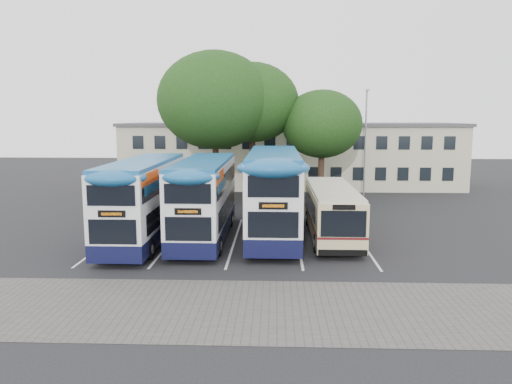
{
  "coord_description": "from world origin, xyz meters",
  "views": [
    {
      "loc": [
        -1.55,
        -22.08,
        6.86
      ],
      "look_at": [
        -2.57,
        5.0,
        2.73
      ],
      "focal_mm": 35.0,
      "sensor_mm": 36.0,
      "label": 1
    }
  ],
  "objects_px": {
    "lamp_post": "(365,138)",
    "bus_dd_right": "(274,190)",
    "bus_dd_mid": "(205,196)",
    "tree_right": "(322,124)",
    "tree_mid": "(252,103)",
    "bus_single": "(332,209)",
    "bus_dd_left": "(144,197)",
    "tree_left": "(215,100)"
  },
  "relations": [
    {
      "from": "bus_dd_mid",
      "to": "bus_dd_right",
      "type": "bearing_deg",
      "value": 11.29
    },
    {
      "from": "bus_dd_left",
      "to": "bus_dd_right",
      "type": "height_order",
      "value": "bus_dd_right"
    },
    {
      "from": "tree_right",
      "to": "tree_mid",
      "type": "bearing_deg",
      "value": 174.77
    },
    {
      "from": "tree_right",
      "to": "bus_dd_right",
      "type": "height_order",
      "value": "tree_right"
    },
    {
      "from": "tree_right",
      "to": "bus_single",
      "type": "distance_m",
      "value": 12.86
    },
    {
      "from": "lamp_post",
      "to": "bus_dd_mid",
      "type": "bearing_deg",
      "value": -128.1
    },
    {
      "from": "lamp_post",
      "to": "bus_dd_right",
      "type": "relative_size",
      "value": 0.77
    },
    {
      "from": "tree_right",
      "to": "bus_dd_right",
      "type": "relative_size",
      "value": 0.77
    },
    {
      "from": "tree_right",
      "to": "bus_single",
      "type": "height_order",
      "value": "tree_right"
    },
    {
      "from": "lamp_post",
      "to": "bus_dd_mid",
      "type": "relative_size",
      "value": 0.85
    },
    {
      "from": "bus_dd_mid",
      "to": "bus_dd_right",
      "type": "relative_size",
      "value": 0.92
    },
    {
      "from": "tree_left",
      "to": "bus_dd_left",
      "type": "height_order",
      "value": "tree_left"
    },
    {
      "from": "tree_left",
      "to": "bus_dd_right",
      "type": "bearing_deg",
      "value": -67.22
    },
    {
      "from": "tree_left",
      "to": "bus_single",
      "type": "relative_size",
      "value": 1.22
    },
    {
      "from": "tree_mid",
      "to": "bus_dd_left",
      "type": "relative_size",
      "value": 1.03
    },
    {
      "from": "tree_mid",
      "to": "bus_dd_mid",
      "type": "bearing_deg",
      "value": -99.05
    },
    {
      "from": "lamp_post",
      "to": "bus_dd_right",
      "type": "xyz_separation_m",
      "value": [
        -7.61,
        -13.85,
        -2.4
      ]
    },
    {
      "from": "tree_right",
      "to": "bus_dd_right",
      "type": "xyz_separation_m",
      "value": [
        -3.79,
        -11.85,
        -3.54
      ]
    },
    {
      "from": "tree_mid",
      "to": "bus_single",
      "type": "bearing_deg",
      "value": -67.89
    },
    {
      "from": "tree_mid",
      "to": "bus_single",
      "type": "distance_m",
      "value": 14.89
    },
    {
      "from": "bus_dd_right",
      "to": "bus_dd_left",
      "type": "bearing_deg",
      "value": -168.21
    },
    {
      "from": "tree_mid",
      "to": "lamp_post",
      "type": "bearing_deg",
      "value": 9.08
    },
    {
      "from": "bus_dd_left",
      "to": "bus_single",
      "type": "height_order",
      "value": "bus_dd_left"
    },
    {
      "from": "lamp_post",
      "to": "bus_dd_right",
      "type": "bearing_deg",
      "value": -118.77
    },
    {
      "from": "bus_dd_left",
      "to": "tree_right",
      "type": "bearing_deg",
      "value": 50.72
    },
    {
      "from": "tree_mid",
      "to": "tree_left",
      "type": "bearing_deg",
      "value": -154.58
    },
    {
      "from": "lamp_post",
      "to": "bus_dd_right",
      "type": "height_order",
      "value": "lamp_post"
    },
    {
      "from": "tree_mid",
      "to": "bus_dd_left",
      "type": "xyz_separation_m",
      "value": [
        -5.34,
        -13.84,
        -5.45
      ]
    },
    {
      "from": "bus_single",
      "to": "lamp_post",
      "type": "bearing_deg",
      "value": 72.96
    },
    {
      "from": "tree_mid",
      "to": "bus_dd_right",
      "type": "distance_m",
      "value": 13.54
    },
    {
      "from": "bus_dd_left",
      "to": "bus_dd_mid",
      "type": "bearing_deg",
      "value": 12.39
    },
    {
      "from": "bus_dd_right",
      "to": "tree_mid",
      "type": "bearing_deg",
      "value": 98.16
    },
    {
      "from": "tree_mid",
      "to": "tree_right",
      "type": "relative_size",
      "value": 1.24
    },
    {
      "from": "tree_left",
      "to": "bus_dd_right",
      "type": "relative_size",
      "value": 1.02
    },
    {
      "from": "tree_right",
      "to": "bus_dd_left",
      "type": "xyz_separation_m",
      "value": [
        -10.9,
        -13.33,
        -3.75
      ]
    },
    {
      "from": "bus_dd_mid",
      "to": "bus_single",
      "type": "distance_m",
      "value": 7.25
    },
    {
      "from": "tree_left",
      "to": "bus_dd_right",
      "type": "xyz_separation_m",
      "value": [
        4.62,
        -11.0,
        -5.38
      ]
    },
    {
      "from": "tree_left",
      "to": "bus_single",
      "type": "height_order",
      "value": "tree_left"
    },
    {
      "from": "tree_right",
      "to": "bus_dd_left",
      "type": "relative_size",
      "value": 0.83
    },
    {
      "from": "tree_left",
      "to": "bus_dd_mid",
      "type": "xyz_separation_m",
      "value": [
        0.76,
        -11.77,
        -5.61
      ]
    },
    {
      "from": "bus_dd_right",
      "to": "bus_single",
      "type": "height_order",
      "value": "bus_dd_right"
    },
    {
      "from": "bus_dd_right",
      "to": "bus_single",
      "type": "bearing_deg",
      "value": -2.71
    }
  ]
}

